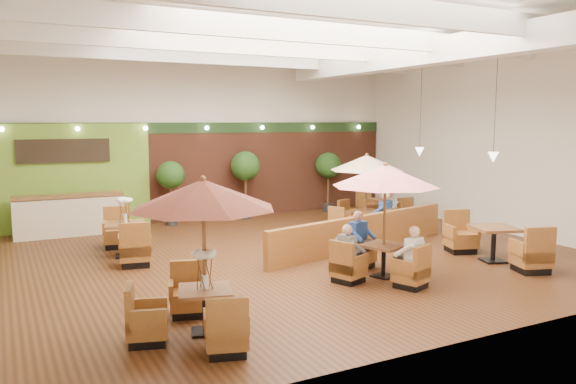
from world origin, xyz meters
TOP-DOWN VIEW (x-y plane):
  - room at (0.25, 1.22)m, footprint 14.04×14.00m
  - service_counter at (-4.40, 5.10)m, footprint 3.00×0.75m
  - booth_divider at (2.04, -0.29)m, footprint 6.24×1.68m
  - table_0 at (-3.48, -3.89)m, footprint 2.39×2.52m
  - table_1 at (0.91, -2.60)m, footprint 2.38×2.51m
  - table_2 at (3.40, 1.48)m, footprint 2.43×2.43m
  - table_3 at (-3.50, 1.77)m, footprint 1.09×2.89m
  - table_4 at (4.04, -2.74)m, footprint 1.19×2.97m
  - table_5 at (5.12, 2.93)m, footprint 0.83×2.40m
  - topiary_0 at (-1.36, 5.30)m, footprint 0.87×0.87m
  - topiary_1 at (1.19, 5.30)m, footprint 0.98×0.98m
  - topiary_2 at (4.43, 5.30)m, footprint 0.93×0.93m
  - diner_0 at (0.96, -3.49)m, footprint 0.43×0.40m
  - diner_1 at (0.96, -1.72)m, footprint 0.45×0.40m
  - diner_2 at (0.08, -2.60)m, footprint 0.35×0.40m
  - diner_3 at (3.40, 0.63)m, footprint 0.48×0.46m
  - diner_4 at (4.25, 1.48)m, footprint 0.34×0.38m

SIDE VIEW (x-z plane):
  - table_5 at x=5.12m, z-range -0.11..0.79m
  - table_4 at x=4.04m, z-range -0.12..0.93m
  - booth_divider at x=2.04m, z-range 0.00..0.88m
  - table_3 at x=-3.50m, z-range -0.30..1.31m
  - service_counter at x=-4.40m, z-range -0.01..1.17m
  - diner_4 at x=4.25m, z-range 0.37..1.09m
  - diner_2 at x=0.08m, z-range 0.36..1.12m
  - diner_0 at x=0.96m, z-range 0.36..1.15m
  - diner_1 at x=0.96m, z-range 0.36..1.18m
  - diner_3 at x=3.40m, z-range 0.35..1.20m
  - topiary_0 at x=-1.36m, z-range 0.50..2.53m
  - topiary_2 at x=4.43m, z-range 0.53..2.68m
  - table_2 at x=3.40m, z-range 0.44..2.79m
  - topiary_1 at x=1.19m, z-range 0.56..2.83m
  - table_1 at x=0.91m, z-range 0.54..2.97m
  - table_0 at x=-3.48m, z-range 0.53..2.99m
  - room at x=0.25m, z-range 0.87..6.39m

